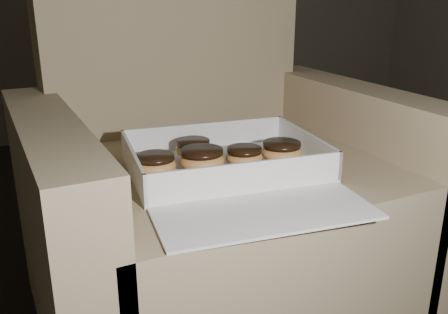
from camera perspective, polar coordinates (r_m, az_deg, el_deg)
armchair at (r=1.14m, az=-0.82°, el=-4.84°), size 0.81×0.68×0.84m
bakery_box at (r=0.96m, az=0.90°, el=-1.56°), size 0.42×0.47×0.06m
donut_a at (r=0.96m, az=-2.54°, el=-0.25°), size 0.09×0.09×0.04m
donut_b at (r=0.95m, az=-7.84°, el=-0.81°), size 0.08×0.08×0.04m
donut_c at (r=1.02m, az=6.60°, el=0.66°), size 0.08×0.08×0.04m
donut_d at (r=1.04m, az=-3.54°, el=1.03°), size 0.07×0.07×0.04m
donut_e at (r=0.99m, az=2.32°, el=0.12°), size 0.07×0.07×0.04m
crumb_a at (r=0.95m, az=7.67°, el=-2.01°), size 0.01×0.01×0.00m
crumb_b at (r=0.94m, az=-9.15°, el=-2.42°), size 0.01×0.01×0.00m
crumb_c at (r=0.97m, az=9.63°, el=-1.70°), size 0.01×0.01×0.00m
crumb_d at (r=0.91m, az=1.84°, el=-2.87°), size 0.01×0.01×0.00m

